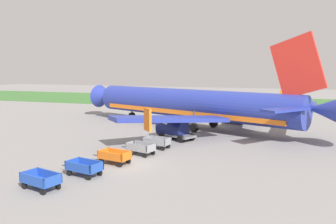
% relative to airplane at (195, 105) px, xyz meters
% --- Properties ---
extents(ground_plane, '(220.00, 220.00, 0.00)m').
position_rel_airplane_xyz_m(ground_plane, '(-1.26, -17.84, -3.05)').
color(ground_plane, gray).
extents(grass_strip, '(220.00, 28.00, 0.06)m').
position_rel_airplane_xyz_m(grass_strip, '(-1.26, 35.73, -3.02)').
color(grass_strip, '#3D7033').
rests_on(grass_strip, ground).
extents(airplane, '(36.22, 29.52, 11.34)m').
position_rel_airplane_xyz_m(airplane, '(0.00, 0.00, 0.00)').
color(airplane, '#28389E').
rests_on(airplane, ground).
extents(baggage_cart_nearest, '(3.62, 2.00, 1.07)m').
position_rel_airplane_xyz_m(baggage_cart_nearest, '(-3.95, -24.67, -2.45)').
color(baggage_cart_nearest, '#234CB2').
rests_on(baggage_cart_nearest, ground).
extents(baggage_cart_second_in_row, '(3.63, 1.92, 1.07)m').
position_rel_airplane_xyz_m(baggage_cart_second_in_row, '(-2.81, -21.41, -2.45)').
color(baggage_cart_second_in_row, '#234CB2').
rests_on(baggage_cart_second_in_row, ground).
extents(baggage_cart_third_in_row, '(3.63, 1.88, 1.07)m').
position_rel_airplane_xyz_m(baggage_cart_third_in_row, '(-2.18, -17.94, -2.45)').
color(baggage_cart_third_in_row, orange).
rests_on(baggage_cart_third_in_row, ground).
extents(baggage_cart_fourth_in_row, '(3.61, 2.08, 1.07)m').
position_rel_airplane_xyz_m(baggage_cart_fourth_in_row, '(-1.30, -14.63, -2.45)').
color(baggage_cart_fourth_in_row, gray).
rests_on(baggage_cart_fourth_in_row, ground).
extents(baggage_cart_far_end, '(3.62, 1.77, 1.07)m').
position_rel_airplane_xyz_m(baggage_cart_far_end, '(-0.79, -11.88, -2.45)').
color(baggage_cart_far_end, gray).
rests_on(baggage_cart_far_end, ground).
extents(service_truck_beside_carts, '(4.75, 3.74, 2.10)m').
position_rel_airplane_xyz_m(service_truck_beside_carts, '(-1.00, -6.83, -1.95)').
color(service_truck_beside_carts, slate).
rests_on(service_truck_beside_carts, ground).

